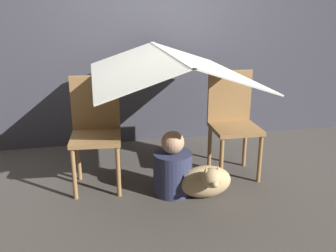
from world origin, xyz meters
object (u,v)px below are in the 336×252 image
object	(u,v)px
chair_left	(96,128)
person_front	(173,168)
chair_right	(233,119)
dog	(206,181)

from	to	relation	value
chair_left	person_front	bearing A→B (deg)	-21.79
chair_left	chair_right	xyz separation A→B (m)	(1.21, 0.00, 0.00)
chair_right	dog	world-z (taller)	chair_right
person_front	dog	world-z (taller)	person_front
chair_right	person_front	bearing A→B (deg)	-153.33
chair_left	chair_right	world-z (taller)	same
chair_left	person_front	xyz separation A→B (m)	(0.59, -0.29, -0.30)
chair_right	chair_left	bearing A→B (deg)	-178.81
chair_right	person_front	world-z (taller)	chair_right
dog	chair_right	bearing A→B (deg)	49.44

